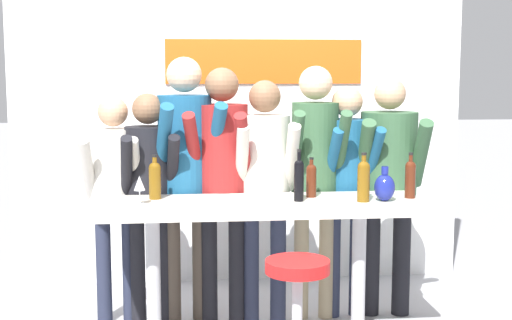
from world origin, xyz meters
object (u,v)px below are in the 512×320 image
bar_stool (297,303)px  person_rightmost (388,171)px  person_center (222,166)px  decorative_vase (385,187)px  wine_bottle_3 (311,179)px  wine_bottle_4 (364,179)px  wine_bottle_0 (299,178)px  tasting_table (257,225)px  person_center_right (265,174)px  wine_bottle_1 (410,177)px  wine_glass_0 (139,184)px  person_left (149,182)px  person_center_left (185,159)px  person_right (315,162)px  person_far_left (115,184)px  wine_bottle_2 (155,178)px  person_far_right (347,174)px

bar_stool → person_rightmost: (0.82, 1.08, 0.57)m
person_center → decorative_vase: 1.13m
wine_bottle_3 → wine_bottle_4: 0.35m
wine_bottle_0 → decorative_vase: size_ratio=1.49×
tasting_table → person_center_right: person_center_right is taller
bar_stool → wine_bottle_1: wine_bottle_1 is taller
wine_glass_0 → decorative_vase: size_ratio=0.80×
person_left → person_center_left: bearing=3.8°
person_center_right → bar_stool: bearing=-85.0°
person_left → person_right: (1.15, 0.01, 0.12)m
bar_stool → person_far_left: (-1.10, 1.11, 0.51)m
wine_bottle_3 → person_far_left: bearing=162.6°
wine_bottle_1 → person_center: bearing=159.8°
wine_bottle_0 → wine_glass_0: bearing=-179.3°
person_center → person_right: bearing=12.4°
person_rightmost → person_left: bearing=-172.9°
tasting_table → person_center_left: (-0.45, 0.50, 0.36)m
tasting_table → wine_bottle_4: size_ratio=6.85×
person_right → wine_bottle_1: bearing=-38.3°
person_center → wine_bottle_2: person_center is taller
tasting_table → decorative_vase: size_ratio=9.64×
person_center → wine_bottle_0: 0.66m
wine_bottle_4 → tasting_table: bearing=173.5°
person_far_right → decorative_vase: (0.12, -0.56, -0.01)m
wine_bottle_1 → wine_bottle_2: bearing=175.7°
person_center_left → person_center: size_ratio=1.04×
wine_glass_0 → wine_bottle_2: bearing=63.8°
person_center → wine_bottle_1: 1.27m
person_center_right → wine_glass_0: (-0.82, -0.47, 0.02)m
tasting_table → decorative_vase: bearing=-4.8°
wine_glass_0 → person_center: bearing=42.6°
bar_stool → person_rightmost: bearing=52.9°
person_right → wine_glass_0: person_right is taller
wine_glass_0 → wine_bottle_4: bearing=-1.8°
person_left → person_center_left: person_center_left is taller
person_center → person_far_right: 0.88m
person_center_left → person_far_right: 1.14m
person_right → person_far_right: person_right is taller
person_left → wine_bottle_3: (1.06, -0.34, 0.06)m
person_center → person_right: (0.65, 0.01, 0.02)m
wine_bottle_1 → wine_bottle_4: bearing=-163.7°
person_center → decorative_vase: size_ratio=8.09×
person_right → wine_bottle_0: size_ratio=5.45×
tasting_table → wine_bottle_3: size_ratio=8.16×
person_center → wine_bottle_3: size_ratio=6.85×
wine_bottle_1 → person_center_left: bearing=161.6°
person_center_left → person_center: person_center_left is taller
person_far_right → person_rightmost: (0.30, 0.00, 0.01)m
person_center_left → wine_bottle_1: bearing=-29.4°
wine_bottle_1 → person_rightmost: bearing=90.9°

